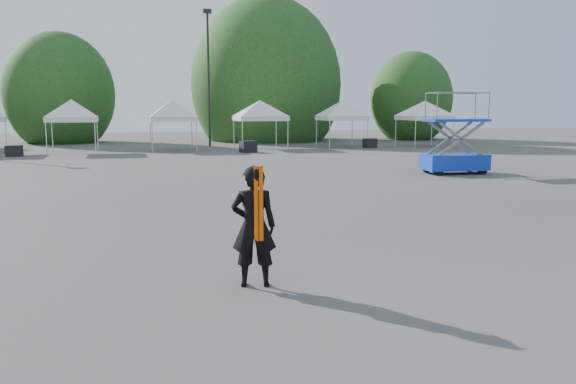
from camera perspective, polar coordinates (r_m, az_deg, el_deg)
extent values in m
plane|color=#474442|center=(10.23, 0.31, -7.05)|extent=(120.00, 120.00, 0.00)
cylinder|color=black|center=(41.92, -8.07, 11.11)|extent=(0.16, 0.16, 9.50)
cube|color=black|center=(42.44, -8.21, 17.73)|extent=(0.60, 0.25, 0.30)
cylinder|color=#382314|center=(49.78, -21.99, 5.99)|extent=(0.36, 0.36, 2.27)
ellipsoid|color=#1E4517|center=(49.77, -22.16, 9.21)|extent=(4.16, 4.16, 4.78)
cylinder|color=#382314|center=(49.89, -2.20, 6.90)|extent=(0.36, 0.36, 2.80)
ellipsoid|color=#1E4517|center=(49.92, -2.23, 10.85)|extent=(5.12, 5.12, 5.89)
cylinder|color=#382314|center=(52.68, 12.30, 6.41)|extent=(0.36, 0.36, 2.10)
ellipsoid|color=#1E4517|center=(52.66, 12.39, 9.22)|extent=(3.84, 3.84, 4.42)
cylinder|color=silver|center=(40.23, -26.73, 5.07)|extent=(0.06, 0.06, 2.00)
cylinder|color=silver|center=(36.62, -23.34, 5.03)|extent=(0.06, 0.06, 2.00)
cylinder|color=silver|center=(36.36, -18.99, 5.25)|extent=(0.06, 0.06, 2.00)
cylinder|color=silver|center=(39.37, -22.83, 5.25)|extent=(0.06, 0.06, 2.00)
cylinder|color=silver|center=(39.13, -18.78, 5.45)|extent=(0.06, 0.06, 2.00)
cube|color=white|center=(37.81, -21.07, 6.89)|extent=(2.97, 2.97, 0.30)
pyramid|color=white|center=(37.81, -21.18, 8.78)|extent=(4.20, 4.20, 1.10)
cylinder|color=silver|center=(36.74, -13.61, 5.49)|extent=(0.06, 0.06, 2.00)
cylinder|color=silver|center=(36.96, -9.27, 5.64)|extent=(0.06, 0.06, 2.00)
cylinder|color=silver|center=(39.52, -13.77, 5.68)|extent=(0.06, 0.06, 2.00)
cylinder|color=silver|center=(39.72, -9.74, 5.81)|extent=(0.06, 0.06, 2.00)
cube|color=white|center=(38.18, -11.65, 7.28)|extent=(2.99, 2.99, 0.30)
pyramid|color=white|center=(38.18, -11.70, 9.16)|extent=(4.22, 4.22, 1.10)
cylinder|color=silver|center=(37.47, -4.66, 5.75)|extent=(0.06, 0.06, 2.00)
cylinder|color=silver|center=(38.20, -0.01, 5.83)|extent=(0.06, 0.06, 2.00)
cylinder|color=silver|center=(40.55, -5.53, 5.94)|extent=(0.06, 0.06, 2.00)
cylinder|color=silver|center=(41.23, -1.20, 6.02)|extent=(0.06, 0.06, 2.00)
cube|color=white|center=(39.30, -2.86, 7.47)|extent=(3.34, 3.34, 0.30)
pyramid|color=white|center=(39.30, -2.87, 9.29)|extent=(4.73, 4.73, 1.10)
cylinder|color=silver|center=(39.15, 4.26, 5.87)|extent=(0.06, 0.06, 2.00)
cylinder|color=silver|center=(40.21, 8.08, 5.88)|extent=(0.06, 0.06, 2.00)
cylinder|color=silver|center=(41.83, 2.92, 6.05)|extent=(0.06, 0.06, 2.00)
cylinder|color=silver|center=(42.82, 6.54, 6.06)|extent=(0.06, 0.06, 2.00)
cube|color=white|center=(40.95, 5.47, 7.48)|extent=(3.04, 3.04, 0.30)
pyramid|color=white|center=(40.95, 5.50, 9.23)|extent=(4.30, 4.30, 1.10)
cylinder|color=silver|center=(40.31, 12.81, 5.76)|extent=(0.06, 0.06, 2.00)
cylinder|color=silver|center=(41.84, 16.46, 5.72)|extent=(0.06, 0.06, 2.00)
cylinder|color=silver|center=(42.99, 10.88, 5.97)|extent=(0.06, 0.06, 2.00)
cylinder|color=silver|center=(44.42, 14.38, 5.93)|extent=(0.06, 0.06, 2.00)
cube|color=white|center=(42.33, 13.68, 7.31)|extent=(3.22, 3.22, 0.30)
pyramid|color=white|center=(42.33, 13.74, 9.00)|extent=(4.56, 4.56, 1.10)
imported|color=black|center=(8.64, -3.51, -3.50)|extent=(0.77, 0.59, 1.89)
cube|color=#F44F04|center=(8.39, -3.25, -1.22)|extent=(0.15, 0.03, 1.14)
cube|color=#0E17B7|center=(24.94, 16.55, 2.94)|extent=(2.74, 1.53, 0.66)
cube|color=#0E17B7|center=(24.85, 16.72, 6.99)|extent=(2.63, 1.46, 0.11)
cylinder|color=black|center=(24.03, 15.03, 2.09)|extent=(0.41, 0.20, 0.40)
cylinder|color=black|center=(24.97, 19.13, 2.14)|extent=(0.41, 0.20, 0.40)
cylinder|color=black|center=(25.02, 13.92, 2.37)|extent=(0.41, 0.20, 0.40)
cylinder|color=black|center=(25.92, 17.90, 2.42)|extent=(0.41, 0.20, 0.40)
cube|color=black|center=(36.30, -26.07, 3.76)|extent=(0.92, 0.78, 0.63)
cube|color=black|center=(35.77, -4.06, 4.63)|extent=(1.10, 0.94, 0.74)
cube|color=black|center=(40.31, 8.32, 4.93)|extent=(0.91, 0.74, 0.66)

